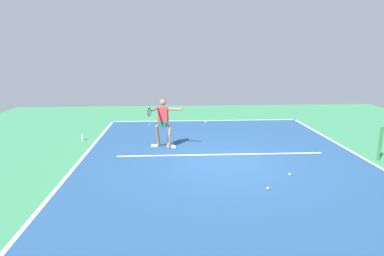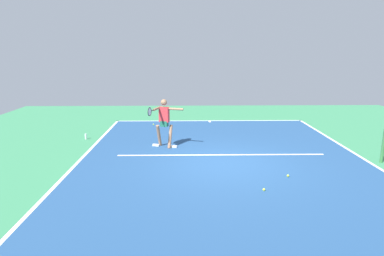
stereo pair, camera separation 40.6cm
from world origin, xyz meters
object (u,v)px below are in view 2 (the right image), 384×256
at_px(net_post, 383,146).
at_px(tennis_ball_by_sideline, 153,124).
at_px(tennis_ball_far_corner, 264,190).
at_px(tennis_ball_near_player, 288,176).
at_px(tennis_player, 164,120).
at_px(water_bottle, 86,136).

height_order(net_post, tennis_ball_by_sideline, net_post).
xyz_separation_m(tennis_ball_far_corner, tennis_ball_near_player, (-0.87, -0.92, 0.00)).
distance_m(net_post, tennis_ball_near_player, 3.46).
relative_size(tennis_player, tennis_ball_far_corner, 26.21).
height_order(tennis_ball_far_corner, water_bottle, water_bottle).
distance_m(tennis_ball_near_player, tennis_ball_by_sideline, 7.86).
bearing_deg(tennis_ball_far_corner, net_post, -153.25).
relative_size(tennis_player, water_bottle, 7.86).
distance_m(tennis_player, tennis_ball_by_sideline, 3.82).
bearing_deg(tennis_ball_by_sideline, water_bottle, 46.13).
bearing_deg(tennis_ball_by_sideline, tennis_ball_near_player, 122.91).
relative_size(tennis_player, tennis_ball_near_player, 26.21).
relative_size(tennis_ball_near_player, water_bottle, 0.30).
bearing_deg(water_bottle, tennis_ball_far_corner, 139.01).
relative_size(tennis_player, tennis_ball_by_sideline, 26.21).
distance_m(tennis_player, water_bottle, 3.43).
bearing_deg(net_post, tennis_ball_by_sideline, -36.04).
distance_m(tennis_ball_far_corner, water_bottle, 7.67).
bearing_deg(tennis_ball_far_corner, tennis_ball_near_player, -133.43).
height_order(net_post, tennis_ball_far_corner, net_post).
xyz_separation_m(tennis_ball_far_corner, water_bottle, (5.79, -5.03, 0.08)).
relative_size(net_post, water_bottle, 4.86).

